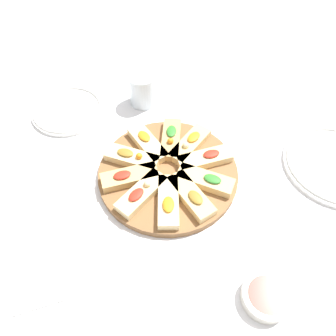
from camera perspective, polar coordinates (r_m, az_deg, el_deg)
ground_plane at (r=0.78m, az=0.00°, el=-1.25°), size 3.00×3.00×0.00m
serving_board at (r=0.77m, az=0.00°, el=-0.86°), size 0.33×0.33×0.02m
focaccia_slice_0 at (r=0.72m, az=-4.64°, el=-4.36°), size 0.07×0.14×0.03m
focaccia_slice_1 at (r=0.71m, az=0.05°, el=-5.84°), size 0.13×0.11×0.03m
focaccia_slice_2 at (r=0.72m, az=4.03°, el=-4.82°), size 0.13×0.05×0.03m
focaccia_slice_3 at (r=0.74m, az=6.56°, el=-2.10°), size 0.13×0.10×0.03m
focaccia_slice_4 at (r=0.78m, az=6.43°, el=1.63°), size 0.08×0.14×0.03m
focaccia_slice_5 at (r=0.81m, az=3.83°, el=4.17°), size 0.08×0.14×0.03m
focaccia_slice_6 at (r=0.82m, az=0.51°, el=5.08°), size 0.13×0.12×0.03m
focaccia_slice_7 at (r=0.81m, az=-3.59°, el=4.31°), size 0.13×0.05×0.03m
focaccia_slice_8 at (r=0.78m, az=-6.31°, el=1.81°), size 0.13×0.11×0.03m
focaccia_slice_9 at (r=0.75m, az=-6.75°, el=-1.53°), size 0.09×0.14×0.03m
plate_left at (r=0.97m, az=-17.06°, el=9.65°), size 0.20×0.20×0.02m
water_glass at (r=0.94m, az=-4.43°, el=13.46°), size 0.08×0.08×0.09m
napkin_stack at (r=0.71m, az=-21.63°, el=-17.30°), size 0.14×0.13×0.01m
dipping_bowl at (r=0.66m, az=16.68°, el=-20.65°), size 0.09×0.09×0.03m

